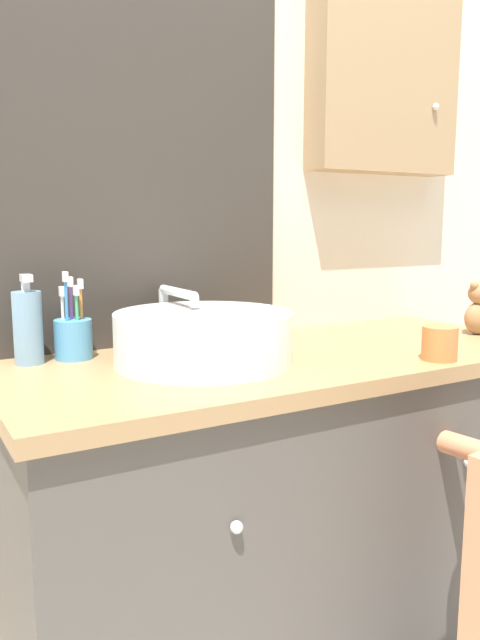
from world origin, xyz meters
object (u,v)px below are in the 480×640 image
Objects in this scene: toothbrush_holder at (73,337)px; drinking_cup at (440,343)px; teddy_bear at (479,309)px; soap_dispenser at (28,327)px; sink_basin at (203,337)px.

drinking_cup is at bearing -30.75° from toothbrush_holder.
teddy_bear is at bearing 27.35° from drinking_cup.
soap_dispenser is at bearing 152.56° from drinking_cup.
sink_basin is at bearing -28.51° from soap_dispenser.
sink_basin is 2.23× the size of toothbrush_holder.
sink_basin reaches higher than drinking_cup.
soap_dispenser reaches higher than sink_basin.
soap_dispenser is 1.33× the size of teddy_bear.
toothbrush_holder is 1.01× the size of soap_dispenser.
soap_dispenser is at bearing 168.08° from teddy_bear.
toothbrush_holder reaches higher than teddy_bear.
teddy_bear is at bearing -13.13° from toothbrush_holder.
drinking_cup is at bearing -27.44° from soap_dispenser.
toothbrush_holder is 0.83m from drinking_cup.
sink_basin is 2.25× the size of soap_dispenser.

